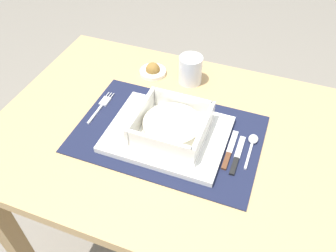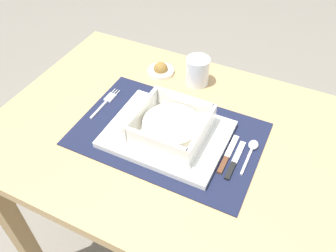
{
  "view_description": "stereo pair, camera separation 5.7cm",
  "coord_description": "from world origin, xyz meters",
  "px_view_note": "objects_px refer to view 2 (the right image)",
  "views": [
    {
      "loc": [
        0.2,
        -0.59,
        1.37
      ],
      "look_at": [
        -0.01,
        -0.02,
        0.75
      ],
      "focal_mm": 37.23,
      "sensor_mm": 36.0,
      "label": 1
    },
    {
      "loc": [
        0.25,
        -0.57,
        1.37
      ],
      "look_at": [
        -0.01,
        -0.02,
        0.75
      ],
      "focal_mm": 37.23,
      "sensor_mm": 36.0,
      "label": 2
    }
  ],
  "objects_px": {
    "dining_table": "(175,160)",
    "condiment_saucer": "(161,70)",
    "fork": "(107,101)",
    "drinking_glass": "(197,73)",
    "porridge_bowl": "(171,127)",
    "butter_knife": "(234,162)",
    "spoon": "(252,148)",
    "bread_knife": "(227,156)"
  },
  "relations": [
    {
      "from": "dining_table",
      "to": "butter_knife",
      "type": "bearing_deg",
      "value": -11.28
    },
    {
      "from": "spoon",
      "to": "fork",
      "type": "bearing_deg",
      "value": -176.63
    },
    {
      "from": "porridge_bowl",
      "to": "fork",
      "type": "distance_m",
      "value": 0.23
    },
    {
      "from": "dining_table",
      "to": "fork",
      "type": "distance_m",
      "value": 0.25
    },
    {
      "from": "fork",
      "to": "bread_knife",
      "type": "relative_size",
      "value": 1.03
    },
    {
      "from": "dining_table",
      "to": "condiment_saucer",
      "type": "height_order",
      "value": "condiment_saucer"
    },
    {
      "from": "porridge_bowl",
      "to": "spoon",
      "type": "height_order",
      "value": "porridge_bowl"
    },
    {
      "from": "fork",
      "to": "drinking_glass",
      "type": "relative_size",
      "value": 1.59
    },
    {
      "from": "porridge_bowl",
      "to": "condiment_saucer",
      "type": "height_order",
      "value": "porridge_bowl"
    },
    {
      "from": "spoon",
      "to": "condiment_saucer",
      "type": "xyz_separation_m",
      "value": [
        -0.34,
        0.19,
        0.0
      ]
    },
    {
      "from": "condiment_saucer",
      "to": "porridge_bowl",
      "type": "bearing_deg",
      "value": -58.02
    },
    {
      "from": "drinking_glass",
      "to": "condiment_saucer",
      "type": "height_order",
      "value": "drinking_glass"
    },
    {
      "from": "porridge_bowl",
      "to": "spoon",
      "type": "bearing_deg",
      "value": 14.04
    },
    {
      "from": "porridge_bowl",
      "to": "fork",
      "type": "relative_size",
      "value": 1.28
    },
    {
      "from": "dining_table",
      "to": "drinking_glass",
      "type": "height_order",
      "value": "drinking_glass"
    },
    {
      "from": "dining_table",
      "to": "butter_knife",
      "type": "distance_m",
      "value": 0.21
    },
    {
      "from": "bread_knife",
      "to": "drinking_glass",
      "type": "distance_m",
      "value": 0.3
    },
    {
      "from": "dining_table",
      "to": "spoon",
      "type": "xyz_separation_m",
      "value": [
        0.19,
        0.02,
        0.12
      ]
    },
    {
      "from": "spoon",
      "to": "drinking_glass",
      "type": "xyz_separation_m",
      "value": [
        -0.22,
        0.19,
        0.03
      ]
    },
    {
      "from": "fork",
      "to": "bread_knife",
      "type": "distance_m",
      "value": 0.37
    },
    {
      "from": "drinking_glass",
      "to": "bread_knife",
      "type": "bearing_deg",
      "value": -53.28
    },
    {
      "from": "spoon",
      "to": "bread_knife",
      "type": "bearing_deg",
      "value": -131.12
    },
    {
      "from": "porridge_bowl",
      "to": "fork",
      "type": "xyz_separation_m",
      "value": [
        -0.22,
        0.04,
        -0.04
      ]
    },
    {
      "from": "dining_table",
      "to": "drinking_glass",
      "type": "bearing_deg",
      "value": 98.09
    },
    {
      "from": "spoon",
      "to": "dining_table",
      "type": "bearing_deg",
      "value": -170.0
    },
    {
      "from": "porridge_bowl",
      "to": "condiment_saucer",
      "type": "relative_size",
      "value": 2.14
    },
    {
      "from": "dining_table",
      "to": "bread_knife",
      "type": "distance_m",
      "value": 0.19
    },
    {
      "from": "dining_table",
      "to": "porridge_bowl",
      "type": "distance_m",
      "value": 0.16
    },
    {
      "from": "fork",
      "to": "butter_knife",
      "type": "height_order",
      "value": "butter_knife"
    },
    {
      "from": "fork",
      "to": "condiment_saucer",
      "type": "bearing_deg",
      "value": 69.95
    },
    {
      "from": "porridge_bowl",
      "to": "bread_knife",
      "type": "xyz_separation_m",
      "value": [
        0.15,
        0.0,
        -0.03
      ]
    },
    {
      "from": "dining_table",
      "to": "porridge_bowl",
      "type": "height_order",
      "value": "porridge_bowl"
    },
    {
      "from": "porridge_bowl",
      "to": "bread_knife",
      "type": "distance_m",
      "value": 0.15
    },
    {
      "from": "butter_knife",
      "to": "dining_table",
      "type": "bearing_deg",
      "value": 166.23
    },
    {
      "from": "butter_knife",
      "to": "fork",
      "type": "bearing_deg",
      "value": 169.7
    },
    {
      "from": "porridge_bowl",
      "to": "bread_knife",
      "type": "bearing_deg",
      "value": 0.2
    },
    {
      "from": "drinking_glass",
      "to": "condiment_saucer",
      "type": "xyz_separation_m",
      "value": [
        -0.12,
        -0.0,
        -0.03
      ]
    },
    {
      "from": "butter_knife",
      "to": "bread_knife",
      "type": "relative_size",
      "value": 0.99
    },
    {
      "from": "porridge_bowl",
      "to": "dining_table",
      "type": "bearing_deg",
      "value": 84.2
    },
    {
      "from": "butter_knife",
      "to": "bread_knife",
      "type": "height_order",
      "value": "same"
    },
    {
      "from": "fork",
      "to": "spoon",
      "type": "bearing_deg",
      "value": 1.6
    },
    {
      "from": "dining_table",
      "to": "bread_knife",
      "type": "bearing_deg",
      "value": -9.2
    }
  ]
}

